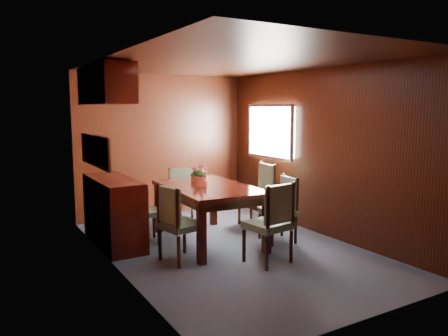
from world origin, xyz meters
TOP-DOWN VIEW (x-y plane):
  - ground at (0.00, 0.00)m, footprint 4.50×4.50m
  - room_shell at (-0.10, 0.33)m, footprint 3.06×4.52m
  - sideboard at (-1.25, 1.00)m, footprint 0.48×1.40m
  - dining_table at (-0.10, 0.43)m, footprint 1.13×1.72m
  - chair_left_near at (-0.81, -0.09)m, footprint 0.50×0.52m
  - chair_left_far at (-0.96, 0.85)m, footprint 0.49×0.50m
  - chair_right_near at (0.80, -0.05)m, footprint 0.47×0.49m
  - chair_right_far at (1.01, 0.77)m, footprint 0.50×0.52m
  - chair_head at (0.13, -0.72)m, footprint 0.53×0.51m
  - chair_foot at (0.04, 1.56)m, footprint 0.49×0.48m
  - flower_centerpiece at (-0.02, 0.85)m, footprint 0.26×0.26m

SIDE VIEW (x-z plane):
  - ground at x=0.00m, z-range 0.00..0.00m
  - sideboard at x=-1.25m, z-range 0.00..0.90m
  - chair_foot at x=0.04m, z-range 0.05..0.94m
  - chair_left_far at x=-0.96m, z-range 0.05..0.96m
  - chair_right_near at x=0.80m, z-range 0.05..0.96m
  - chair_left_near at x=-0.81m, z-range 0.05..0.99m
  - chair_head at x=0.13m, z-range 0.05..1.04m
  - chair_right_far at x=1.01m, z-range 0.05..1.04m
  - dining_table at x=-0.10m, z-range 0.28..1.06m
  - flower_centerpiece at x=-0.02m, z-range 0.78..1.04m
  - room_shell at x=-0.10m, z-range 0.43..2.84m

